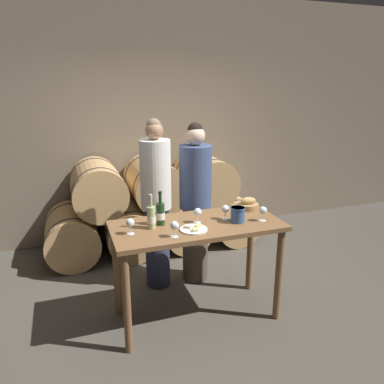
% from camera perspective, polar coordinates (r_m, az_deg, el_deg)
% --- Properties ---
extents(ground_plane, '(10.00, 10.00, 0.00)m').
position_cam_1_polar(ground_plane, '(3.70, 0.72, -18.28)').
color(ground_plane, '#4C473F').
extents(stone_wall_back, '(10.00, 0.12, 3.20)m').
position_cam_1_polar(stone_wall_back, '(5.15, -7.60, 10.73)').
color(stone_wall_back, '#7F705B').
rests_on(stone_wall_back, ground_plane).
extents(barrel_stack, '(2.71, 0.88, 1.20)m').
position_cam_1_polar(barrel_stack, '(4.84, -5.76, -2.33)').
color(barrel_stack, tan).
rests_on(barrel_stack, ground_plane).
extents(tasting_table, '(1.48, 0.67, 0.92)m').
position_cam_1_polar(tasting_table, '(3.31, 0.77, -7.16)').
color(tasting_table, brown).
rests_on(tasting_table, ground_plane).
extents(person_left, '(0.31, 0.31, 1.77)m').
position_cam_1_polar(person_left, '(3.82, -5.46, -1.84)').
color(person_left, '#2D334C').
rests_on(person_left, ground_plane).
extents(person_right, '(0.34, 0.34, 1.72)m').
position_cam_1_polar(person_right, '(3.95, 0.52, -1.67)').
color(person_right, '#4C4238').
rests_on(person_right, ground_plane).
extents(wine_bottle_red, '(0.07, 0.07, 0.30)m').
position_cam_1_polar(wine_bottle_red, '(3.21, -4.82, -3.29)').
color(wine_bottle_red, '#193819').
rests_on(wine_bottle_red, tasting_table).
extents(wine_bottle_white, '(0.07, 0.07, 0.30)m').
position_cam_1_polar(wine_bottle_white, '(3.14, -6.22, -3.82)').
color(wine_bottle_white, '#ADBC7F').
rests_on(wine_bottle_white, tasting_table).
extents(blue_crock, '(0.13, 0.13, 0.14)m').
position_cam_1_polar(blue_crock, '(3.30, 6.98, -3.35)').
color(blue_crock, '#335693').
rests_on(blue_crock, tasting_table).
extents(bread_basket, '(0.20, 0.20, 0.12)m').
position_cam_1_polar(bread_basket, '(3.65, 8.53, -1.90)').
color(bread_basket, '#A87F4C').
rests_on(bread_basket, tasting_table).
extents(cheese_plate, '(0.23, 0.23, 0.04)m').
position_cam_1_polar(cheese_plate, '(3.12, 0.25, -5.67)').
color(cheese_plate, white).
rests_on(cheese_plate, tasting_table).
extents(wine_glass_far_left, '(0.07, 0.07, 0.13)m').
position_cam_1_polar(wine_glass_far_left, '(3.05, -9.39, -4.71)').
color(wine_glass_far_left, white).
rests_on(wine_glass_far_left, tasting_table).
extents(wine_glass_left, '(0.07, 0.07, 0.13)m').
position_cam_1_polar(wine_glass_left, '(2.96, -2.69, -5.19)').
color(wine_glass_left, white).
rests_on(wine_glass_left, tasting_table).
extents(wine_glass_center, '(0.07, 0.07, 0.13)m').
position_cam_1_polar(wine_glass_center, '(3.25, 0.88, -3.14)').
color(wine_glass_center, white).
rests_on(wine_glass_center, tasting_table).
extents(wine_glass_right, '(0.07, 0.07, 0.13)m').
position_cam_1_polar(wine_glass_right, '(3.34, 5.09, -2.63)').
color(wine_glass_right, white).
rests_on(wine_glass_right, tasting_table).
extents(wine_glass_far_right, '(0.07, 0.07, 0.13)m').
position_cam_1_polar(wine_glass_far_right, '(3.35, 10.76, -2.84)').
color(wine_glass_far_right, white).
rests_on(wine_glass_far_right, tasting_table).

